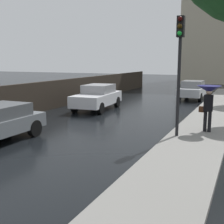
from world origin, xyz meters
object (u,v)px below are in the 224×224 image
object	(u,v)px
car_white_far_ahead	(97,97)
car_silver_behind_camera	(193,90)
pedestrian_with_umbrella_near	(209,96)
traffic_light	(180,55)

from	to	relation	value
car_white_far_ahead	car_silver_behind_camera	distance (m)	8.79
pedestrian_with_umbrella_near	traffic_light	size ratio (longest dim) A/B	0.42
car_silver_behind_camera	traffic_light	xyz separation A→B (m)	(1.48, -12.57, 2.47)
car_white_far_ahead	pedestrian_with_umbrella_near	size ratio (longest dim) A/B	2.33
car_silver_behind_camera	pedestrian_with_umbrella_near	xyz separation A→B (m)	(2.45, -11.38, 0.88)
car_white_far_ahead	car_silver_behind_camera	world-z (taller)	car_white_far_ahead
pedestrian_with_umbrella_near	traffic_light	distance (m)	2.21
car_white_far_ahead	car_silver_behind_camera	xyz separation A→B (m)	(4.51, 7.54, -0.05)
car_white_far_ahead	pedestrian_with_umbrella_near	bearing A→B (deg)	147.01
car_silver_behind_camera	pedestrian_with_umbrella_near	world-z (taller)	pedestrian_with_umbrella_near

